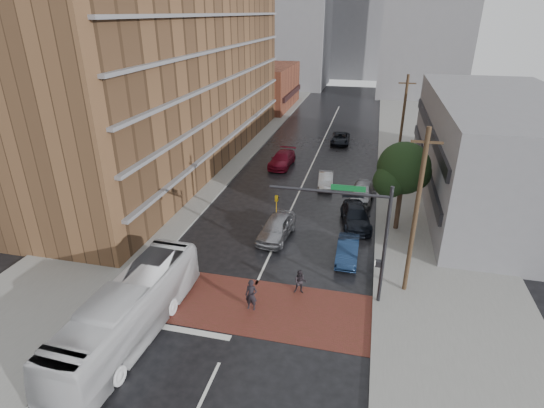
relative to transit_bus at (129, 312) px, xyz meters
The scene contains 23 objects.
ground 6.14m from the transit_bus, 33.38° to the left, with size 160.00×160.00×0.00m, color black.
crosswalk 6.42m from the transit_bus, 37.22° to the left, with size 14.00×5.00×0.02m, color maroon.
sidewalk_west 29.06m from the transit_bus, 103.01° to the left, with size 9.00×90.00×0.15m, color gray.
sidewalk_east 32.75m from the transit_bus, 59.78° to the left, with size 9.00×90.00×0.15m, color gray.
apartment_block 31.32m from the transit_bus, 108.32° to the left, with size 10.00×44.00×28.00m, color brown.
storefront_west 57.74m from the transit_bus, 97.00° to the left, with size 8.00×16.00×7.00m, color brown.
building_east 31.80m from the transit_bus, 47.31° to the left, with size 11.00×26.00×9.00m, color gray.
distant_tower_west 83.05m from the transit_bus, 96.34° to the left, with size 18.00×16.00×32.00m, color gray.
distant_tower_center 98.96m from the transit_bus, 87.11° to the left, with size 12.00×10.00×24.00m, color gray.
street_tree 20.65m from the transit_bus, 48.62° to the left, with size 4.20×4.10×6.90m.
signal_mast 12.67m from the transit_bus, 28.09° to the left, with size 6.50×0.30×7.20m.
utility_pole_near 15.99m from the transit_bus, 27.85° to the left, with size 1.60×0.26×10.00m.
utility_pole_far 30.77m from the transit_bus, 63.21° to the left, with size 1.60×0.26×10.00m.
transit_bus is the anchor object (origin of this frame).
pedestrian_a 6.43m from the transit_bus, 33.26° to the left, with size 0.69×0.45×1.88m, color black.
pedestrian_b 9.60m from the transit_bus, 36.06° to the left, with size 0.75×0.58×1.54m, color #262025.
car_travel_a 12.91m from the transit_bus, 67.92° to the left, with size 1.95×4.84×1.65m, color #9A9BA1.
car_travel_b 24.02m from the transit_bus, 72.65° to the left, with size 1.37×3.93×1.29m, color #ABAFB3.
car_travel_c 27.68m from the transit_bus, 86.11° to the left, with size 2.12×5.21×1.51m, color maroon.
suv_travel 38.49m from the transit_bus, 79.22° to the left, with size 2.20×4.77×1.33m, color black.
car_parked_near 14.38m from the transit_bus, 44.88° to the left, with size 1.40×4.02×1.32m, color #132543.
car_parked_mid 18.58m from the transit_bus, 55.92° to the left, with size 2.08×5.11×1.48m, color black.
car_parked_far 22.94m from the transit_bus, 62.22° to the left, with size 1.92×4.78×1.63m, color #96979D.
Camera 1 is at (6.00, -18.24, 15.27)m, focal length 28.00 mm.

